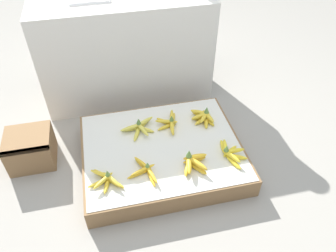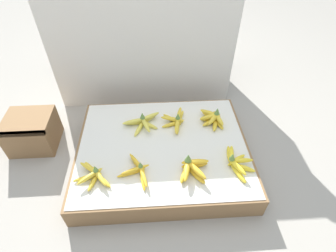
# 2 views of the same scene
# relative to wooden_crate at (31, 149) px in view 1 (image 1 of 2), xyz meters

# --- Properties ---
(ground_plane) EXTENTS (10.00, 10.00, 0.00)m
(ground_plane) POSITION_rel_wooden_crate_xyz_m (0.84, -0.19, -0.11)
(ground_plane) COLOR gray
(display_platform) EXTENTS (1.03, 0.84, 0.14)m
(display_platform) POSITION_rel_wooden_crate_xyz_m (0.84, -0.19, -0.04)
(display_platform) COLOR olive
(display_platform) RESTS_ON ground_plane
(back_vendor_table) EXTENTS (1.29, 0.55, 0.80)m
(back_vendor_table) POSITION_rel_wooden_crate_xyz_m (0.74, 0.66, 0.29)
(back_vendor_table) COLOR beige
(back_vendor_table) RESTS_ON ground_plane
(wooden_crate) EXTENTS (0.29, 0.27, 0.22)m
(wooden_crate) POSITION_rel_wooden_crate_xyz_m (0.00, 0.00, 0.00)
(wooden_crate) COLOR olive
(wooden_crate) RESTS_ON ground_plane
(banana_bunch_front_left) EXTENTS (0.22, 0.21, 0.09)m
(banana_bunch_front_left) POSITION_rel_wooden_crate_xyz_m (0.47, -0.41, 0.05)
(banana_bunch_front_left) COLOR gold
(banana_bunch_front_left) RESTS_ON display_platform
(banana_bunch_front_midleft) EXTENTS (0.18, 0.24, 0.08)m
(banana_bunch_front_midleft) POSITION_rel_wooden_crate_xyz_m (0.70, -0.39, 0.05)
(banana_bunch_front_midleft) COLOR gold
(banana_bunch_front_midleft) RESTS_ON display_platform
(banana_bunch_front_midright) EXTENTS (0.18, 0.16, 0.12)m
(banana_bunch_front_midright) POSITION_rel_wooden_crate_xyz_m (0.99, -0.41, 0.07)
(banana_bunch_front_midright) COLOR gold
(banana_bunch_front_midright) RESTS_ON display_platform
(banana_bunch_front_right) EXTENTS (0.15, 0.27, 0.10)m
(banana_bunch_front_right) POSITION_rel_wooden_crate_xyz_m (1.25, -0.38, 0.06)
(banana_bunch_front_right) COLOR yellow
(banana_bunch_front_right) RESTS_ON display_platform
(banana_bunch_middle_midleft) EXTENTS (0.25, 0.22, 0.10)m
(banana_bunch_middle_midleft) POSITION_rel_wooden_crate_xyz_m (0.72, -0.02, 0.06)
(banana_bunch_middle_midleft) COLOR #DBCC4C
(banana_bunch_middle_midleft) RESTS_ON display_platform
(banana_bunch_middle_midright) EXTENTS (0.17, 0.25, 0.09)m
(banana_bunch_middle_midright) POSITION_rel_wooden_crate_xyz_m (0.94, -0.01, 0.06)
(banana_bunch_middle_midright) COLOR gold
(banana_bunch_middle_midright) RESTS_ON display_platform
(banana_bunch_middle_right) EXTENTS (0.16, 0.21, 0.11)m
(banana_bunch_middle_right) POSITION_rel_wooden_crate_xyz_m (1.19, -0.01, 0.06)
(banana_bunch_middle_right) COLOR gold
(banana_bunch_middle_right) RESTS_ON display_platform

